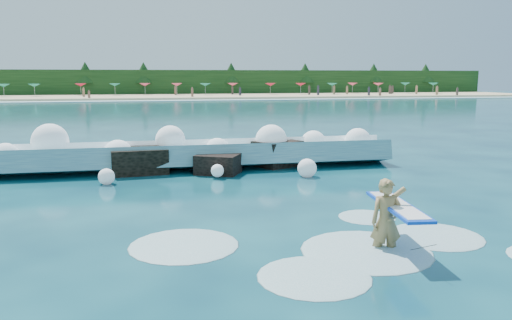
% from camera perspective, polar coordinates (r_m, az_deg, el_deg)
% --- Properties ---
extents(ground, '(200.00, 200.00, 0.00)m').
position_cam_1_polar(ground, '(13.44, -4.48, -6.66)').
color(ground, '#072A3D').
rests_on(ground, ground).
extents(beach, '(140.00, 20.00, 0.40)m').
position_cam_1_polar(beach, '(90.89, -11.19, 7.12)').
color(beach, tan).
rests_on(beach, ground).
extents(wet_band, '(140.00, 5.00, 0.08)m').
position_cam_1_polar(wet_band, '(79.91, -11.03, 6.70)').
color(wet_band, silver).
rests_on(wet_band, ground).
extents(treeline, '(140.00, 4.00, 5.00)m').
position_cam_1_polar(treeline, '(100.82, -11.35, 8.64)').
color(treeline, black).
rests_on(treeline, ground).
extents(breaking_wave, '(16.67, 2.66, 1.44)m').
position_cam_1_polar(breaking_wave, '(20.81, -7.39, 0.49)').
color(breaking_wave, teal).
rests_on(breaking_wave, ground).
extents(rock_cluster, '(7.95, 3.15, 1.24)m').
position_cam_1_polar(rock_cluster, '(20.19, -5.73, -0.07)').
color(rock_cluster, black).
rests_on(rock_cluster, ground).
extents(surfer_with_board, '(1.12, 3.03, 1.90)m').
position_cam_1_polar(surfer_with_board, '(11.27, 14.95, -6.46)').
color(surfer_with_board, '#9B7A48').
rests_on(surfer_with_board, ground).
extents(wave_spray, '(15.22, 4.35, 1.95)m').
position_cam_1_polar(wave_spray, '(20.66, -7.48, 1.65)').
color(wave_spray, white).
rests_on(wave_spray, ground).
extents(surf_foam, '(9.59, 5.42, 0.14)m').
position_cam_1_polar(surf_foam, '(11.29, 10.00, -9.98)').
color(surf_foam, silver).
rests_on(surf_foam, ground).
extents(beach_umbrellas, '(111.04, 6.89, 0.50)m').
position_cam_1_polar(beach_umbrellas, '(92.62, -11.17, 8.43)').
color(beach_umbrellas, red).
rests_on(beach_umbrellas, ground).
extents(beachgoers, '(106.05, 13.30, 1.94)m').
position_cam_1_polar(beachgoers, '(88.72, -8.28, 7.71)').
color(beachgoers, '#3F332D').
rests_on(beachgoers, ground).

